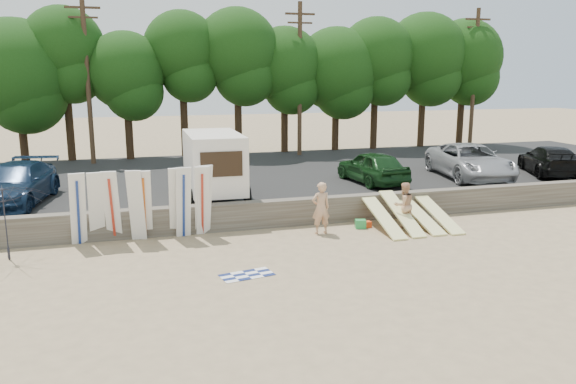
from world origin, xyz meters
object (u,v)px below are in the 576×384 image
(cooler, at_px, (360,224))
(beach_umbrella, at_px, (8,223))
(car_3, at_px, (550,160))
(car_1, at_px, (372,167))
(car_2, at_px, (470,161))
(beachgoer_b, at_px, (404,205))
(beachgoer_a, at_px, (321,208))
(car_0, at_px, (16,184))
(box_trailer, at_px, (214,162))

(cooler, relative_size, beach_umbrella, 0.14)
(car_3, distance_m, cooler, 12.60)
(car_1, bearing_deg, car_2, 174.17)
(car_2, distance_m, beachgoer_b, 7.74)
(car_3, distance_m, beach_umbrella, 24.02)
(beachgoer_a, height_order, cooler, beachgoer_a)
(car_0, distance_m, car_2, 19.90)
(box_trailer, bearing_deg, beachgoer_a, -49.12)
(cooler, bearing_deg, beachgoer_b, 2.75)
(box_trailer, relative_size, car_1, 0.95)
(beachgoer_a, relative_size, beachgoer_b, 1.11)
(car_1, xyz_separation_m, car_2, (5.06, -0.07, 0.06))
(car_3, distance_m, beachgoer_a, 14.19)
(car_1, xyz_separation_m, beach_umbrella, (-14.30, -4.91, -0.26))
(car_0, height_order, cooler, car_0)
(car_0, xyz_separation_m, beach_umbrella, (0.54, -4.90, -0.29))
(beachgoer_b, xyz_separation_m, cooler, (-1.58, 0.30, -0.69))
(beach_umbrella, bearing_deg, box_trailer, 29.11)
(cooler, bearing_deg, beachgoer_a, -157.86)
(box_trailer, bearing_deg, car_2, 5.30)
(car_0, relative_size, car_2, 0.92)
(car_1, bearing_deg, beach_umbrella, 13.90)
(car_1, xyz_separation_m, beachgoer_a, (-4.19, -4.85, -0.50))
(box_trailer, xyz_separation_m, beachgoer_b, (6.42, -3.85, -1.31))
(car_1, bearing_deg, car_3, 172.14)
(car_0, height_order, beachgoer_a, car_0)
(beachgoer_b, bearing_deg, beach_umbrella, -6.94)
(box_trailer, relative_size, car_2, 0.72)
(car_1, distance_m, beachgoer_a, 6.42)
(car_0, height_order, beach_umbrella, beach_umbrella)
(car_3, relative_size, beach_umbrella, 1.88)
(car_2, height_order, cooler, car_2)
(box_trailer, distance_m, cooler, 6.33)
(car_2, relative_size, car_3, 1.17)
(car_1, distance_m, cooler, 5.41)
(beach_umbrella, bearing_deg, beachgoer_a, 0.34)
(car_0, height_order, car_2, car_2)
(car_2, bearing_deg, box_trailer, -165.95)
(box_trailer, xyz_separation_m, cooler, (4.85, -3.55, -2.00))
(car_1, height_order, beach_umbrella, beach_umbrella)
(cooler, bearing_deg, car_3, 32.97)
(box_trailer, relative_size, cooler, 10.94)
(car_3, xyz_separation_m, cooler, (-11.84, -4.14, -1.25))
(beachgoer_a, height_order, beach_umbrella, beach_umbrella)
(beachgoer_b, height_order, beach_umbrella, beach_umbrella)
(box_trailer, relative_size, beachgoer_b, 2.45)
(cooler, distance_m, beach_umbrella, 11.81)
(beachgoer_b, xyz_separation_m, beach_umbrella, (-13.34, -0.00, 0.33))
(car_3, xyz_separation_m, beachgoer_b, (-10.26, -4.45, -0.57))
(beachgoer_b, bearing_deg, car_3, -163.51)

